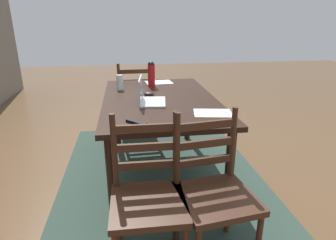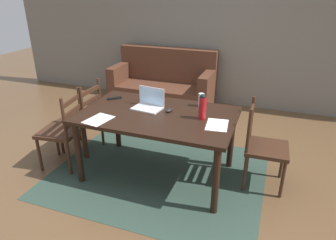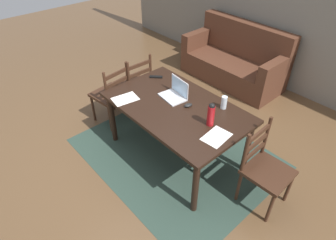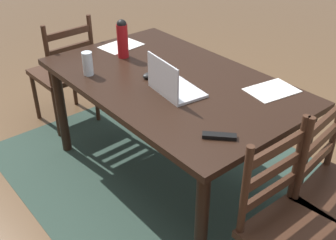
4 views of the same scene
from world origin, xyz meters
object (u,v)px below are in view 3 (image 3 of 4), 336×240
(water_bottle, at_px, (211,114))
(tv_remote, at_px, (156,77))
(chair_left_far, at_px, (135,85))
(chair_left_near, at_px, (111,95))
(chair_right_far, at_px, (265,169))
(drinking_glass, at_px, (224,102))
(computer_mouse, at_px, (188,105))
(laptop, at_px, (176,92))
(dining_table, at_px, (176,112))
(couch, at_px, (235,61))

(water_bottle, height_order, tv_remote, water_bottle)
(chair_left_far, height_order, chair_left_near, same)
(chair_left_near, bearing_deg, chair_right_far, 10.23)
(chair_left_near, relative_size, chair_right_far, 1.00)
(drinking_glass, distance_m, computer_mouse, 0.41)
(laptop, bearing_deg, drinking_glass, 24.43)
(chair_right_far, distance_m, drinking_glass, 0.85)
(laptop, bearing_deg, tv_remote, 166.81)
(dining_table, distance_m, couch, 2.27)
(couch, bearing_deg, computer_mouse, -67.75)
(chair_right_far, xyz_separation_m, couch, (-1.86, 1.92, -0.11))
(chair_left_far, height_order, chair_right_far, same)
(dining_table, relative_size, chair_left_near, 1.77)
(chair_left_far, xyz_separation_m, chair_right_far, (2.26, -0.00, 0.00))
(chair_right_far, relative_size, couch, 0.53)
(couch, xyz_separation_m, drinking_glass, (1.12, -1.76, 0.49))
(chair_right_far, distance_m, computer_mouse, 1.08)
(dining_table, height_order, laptop, laptop)
(water_bottle, bearing_deg, drinking_glass, 106.18)
(computer_mouse, bearing_deg, tv_remote, -179.41)
(chair_left_far, distance_m, chair_right_far, 2.26)
(chair_left_far, bearing_deg, chair_right_far, -0.02)
(laptop, distance_m, computer_mouse, 0.25)
(computer_mouse, height_order, tv_remote, computer_mouse)
(chair_right_far, bearing_deg, chair_left_near, -169.77)
(chair_left_far, height_order, couch, couch)
(chair_right_far, distance_m, tv_remote, 1.82)
(couch, distance_m, water_bottle, 2.49)
(chair_left_near, distance_m, tv_remote, 0.72)
(chair_left_far, bearing_deg, couch, 78.37)
(chair_left_far, distance_m, chair_left_near, 0.41)
(dining_table, xyz_separation_m, laptop, (-0.15, 0.12, 0.14))
(couch, xyz_separation_m, computer_mouse, (0.83, -2.04, 0.43))
(chair_left_far, xyz_separation_m, tv_remote, (0.47, 0.04, 0.32))
(couch, bearing_deg, tv_remote, -87.81)
(chair_left_far, height_order, drinking_glass, chair_left_far)
(drinking_glass, bearing_deg, laptop, -155.57)
(tv_remote, bearing_deg, chair_left_near, 90.48)
(chair_left_far, relative_size, laptop, 2.75)
(chair_right_far, bearing_deg, computer_mouse, -173.69)
(chair_right_far, distance_m, water_bottle, 0.80)
(chair_left_near, relative_size, tv_remote, 5.59)
(drinking_glass, bearing_deg, chair_right_far, -12.52)
(dining_table, distance_m, water_bottle, 0.54)
(couch, height_order, tv_remote, couch)
(chair_right_far, xyz_separation_m, water_bottle, (-0.64, -0.18, 0.45))
(chair_left_far, xyz_separation_m, water_bottle, (1.62, -0.18, 0.45))
(couch, height_order, laptop, couch)
(chair_left_near, relative_size, drinking_glass, 6.18)
(dining_table, bearing_deg, chair_left_far, 169.63)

